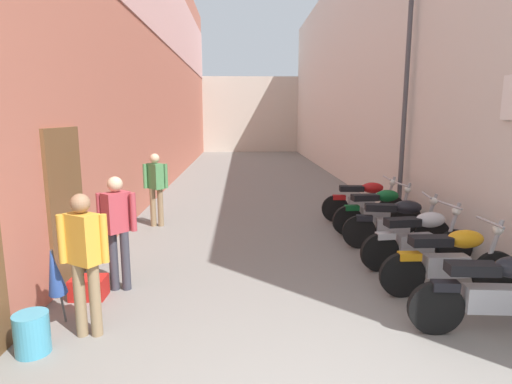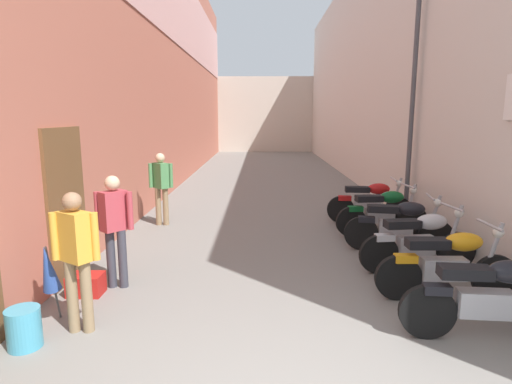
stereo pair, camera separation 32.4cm
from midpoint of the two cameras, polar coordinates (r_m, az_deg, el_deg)
The scene contains 17 objects.
ground_plane at distance 13.26m, azimuth -0.06°, elevation 0.09°, with size 41.27×41.27×0.00m, color slate.
building_left at distance 15.38m, azimuth -13.13°, elevation 17.01°, with size 0.45×25.27×8.34m.
building_right at distance 15.56m, azimuth 12.24°, elevation 15.52°, with size 0.45×25.27×7.65m.
building_far_end at distance 28.68m, azimuth -1.15°, elevation 10.43°, with size 9.13×2.00×4.81m, color beige.
motorcycle_nearest at distance 5.22m, azimuth 28.35°, elevation -11.84°, with size 1.85×0.58×1.04m.
motorcycle_second at distance 6.06m, azimuth 23.47°, elevation -8.42°, with size 1.85×0.58×1.04m.
motorcycle_third at distance 6.93m, azimuth 19.94°, elevation -5.86°, with size 1.85×0.58×1.04m.
motorcycle_fourth at distance 7.79m, azimuth 17.36°, elevation -3.95°, with size 1.84×0.58×1.04m.
motorcycle_fifth at distance 8.72m, azimuth 15.20°, elevation -2.35°, with size 1.85×0.58×1.04m.
motorcycle_sixth at distance 9.63m, azimuth 13.50°, elevation -1.08°, with size 1.85×0.58×1.04m.
pedestrian_by_doorway at distance 4.89m, azimuth -24.03°, elevation -7.77°, with size 0.52×0.35×1.57m.
pedestrian_mid_alley at distance 6.00m, azimuth -19.74°, elevation -4.21°, with size 0.52×0.39×1.57m.
pedestrian_further_down at distance 9.24m, azimuth -14.40°, elevation 1.03°, with size 0.52×0.38×1.57m.
water_jug_near_door at distance 5.05m, azimuth -29.77°, elevation -16.31°, with size 0.34×0.34×0.42m, color #4299B7.
plastic_crate at distance 6.11m, azimuth -23.15°, elevation -11.83°, with size 0.44×0.32×0.28m, color red.
umbrella_leaning at distance 5.22m, azimuth -27.27°, elevation -9.64°, with size 0.20×0.35×0.97m.
street_lamp at distance 9.69m, azimuth 18.21°, elevation 12.80°, with size 0.79×0.18×4.92m.
Camera 1 is at (-0.61, -2.40, 2.36)m, focal length 29.54 mm.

